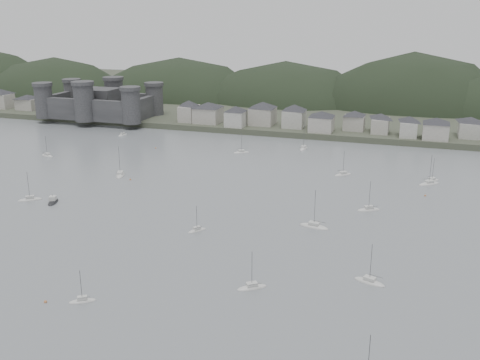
% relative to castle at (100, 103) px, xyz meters
% --- Properties ---
extents(ground, '(900.00, 900.00, 0.00)m').
position_rel_castle_xyz_m(ground, '(120.00, -179.80, -10.96)').
color(ground, slate).
rests_on(ground, ground).
extents(far_shore_land, '(900.00, 250.00, 3.00)m').
position_rel_castle_xyz_m(far_shore_land, '(120.00, 115.20, -9.46)').
color(far_shore_land, '#383D2D').
rests_on(far_shore_land, ground).
extents(forested_ridge, '(851.55, 103.94, 102.57)m').
position_rel_castle_xyz_m(forested_ridge, '(124.83, 89.60, -22.25)').
color(forested_ridge, black).
rests_on(forested_ridge, ground).
extents(castle, '(66.00, 43.00, 20.00)m').
position_rel_castle_xyz_m(castle, '(0.00, 0.00, 0.00)').
color(castle, '#313133').
rests_on(castle, far_shore_land).
extents(waterfront_town, '(451.48, 28.46, 12.92)m').
position_rel_castle_xyz_m(waterfront_town, '(170.59, 3.54, -2.30)').
color(waterfront_town, '#99958C').
rests_on(waterfront_town, far_shore_land).
extents(moored_fleet, '(266.76, 176.66, 12.94)m').
position_rel_castle_xyz_m(moored_fleet, '(111.68, -114.06, -10.79)').
color(moored_fleet, silver).
rests_on(moored_fleet, ground).
extents(motor_launch_far, '(5.23, 8.12, 3.83)m').
position_rel_castle_xyz_m(motor_launch_far, '(62.14, -130.34, -10.67)').
color(motor_launch_far, black).
rests_on(motor_launch_far, ground).
extents(mooring_buoys, '(162.39, 137.48, 0.70)m').
position_rel_castle_xyz_m(mooring_buoys, '(113.83, -115.17, -10.81)').
color(mooring_buoys, '#BA703E').
rests_on(mooring_buoys, ground).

